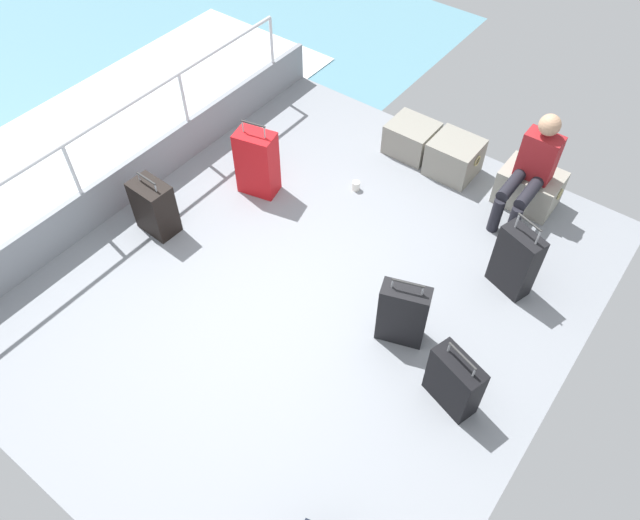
{
  "coord_description": "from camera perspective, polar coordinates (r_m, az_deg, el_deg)",
  "views": [
    {
      "loc": [
        2.09,
        -2.67,
        4.32
      ],
      "look_at": [
        -0.0,
        0.12,
        0.25
      ],
      "focal_mm": 34.08,
      "sensor_mm": 36.0,
      "label": 1
    }
  ],
  "objects": [
    {
      "name": "suitcase_2",
      "position": [
        5.5,
        17.88,
        -0.11
      ],
      "size": [
        0.41,
        0.3,
        0.82
      ],
      "color": "black",
      "rests_on": "ground_plane"
    },
    {
      "name": "sea_wake",
      "position": [
        7.82,
        -22.38,
        8.72
      ],
      "size": [
        12.0,
        12.0,
        0.01
      ],
      "color": "#598C9E",
      "rests_on": "ground_plane"
    },
    {
      "name": "gunwale_port",
      "position": [
        6.48,
        -16.3,
        7.98
      ],
      "size": [
        0.06,
        5.2,
        0.45
      ],
      "primitive_type": "cube",
      "color": "gray",
      "rests_on": "ground_plane"
    },
    {
      "name": "cargo_crate_2",
      "position": [
        6.45,
        19.04,
        6.46
      ],
      "size": [
        0.62,
        0.43,
        0.38
      ],
      "color": "gray",
      "rests_on": "ground_plane"
    },
    {
      "name": "cargo_crate_0",
      "position": [
        6.8,
        8.58,
        11.26
      ],
      "size": [
        0.53,
        0.44,
        0.35
      ],
      "color": "gray",
      "rests_on": "ground_plane"
    },
    {
      "name": "railing_port",
      "position": [
        6.15,
        -17.43,
        11.85
      ],
      "size": [
        0.04,
        4.2,
        1.02
      ],
      "color": "silver",
      "rests_on": "ground_plane"
    },
    {
      "name": "paper_cup",
      "position": [
        6.34,
        3.39,
        6.98
      ],
      "size": [
        0.08,
        0.08,
        0.1
      ],
      "primitive_type": "cylinder",
      "color": "white",
      "rests_on": "ground_plane"
    },
    {
      "name": "cargo_crate_1",
      "position": [
        6.59,
        12.48,
        9.4
      ],
      "size": [
        0.52,
        0.46,
        0.39
      ],
      "color": "gray",
      "rests_on": "ground_plane"
    },
    {
      "name": "ground_plane",
      "position": [
        5.51,
        -0.72,
        -2.67
      ],
      "size": [
        4.4,
        5.2,
        0.06
      ],
      "primitive_type": "cube",
      "color": "gray"
    },
    {
      "name": "suitcase_5",
      "position": [
        5.98,
        -15.29,
        4.79
      ],
      "size": [
        0.39,
        0.27,
        0.65
      ],
      "color": "black",
      "rests_on": "ground_plane"
    },
    {
      "name": "suitcase_4",
      "position": [
        6.16,
        -5.93,
        9.06
      ],
      "size": [
        0.43,
        0.33,
        0.84
      ],
      "color": "red",
      "rests_on": "ground_plane"
    },
    {
      "name": "passenger_seated",
      "position": [
        6.07,
        19.23,
        8.13
      ],
      "size": [
        0.34,
        0.66,
        1.08
      ],
      "color": "maroon",
      "rests_on": "ground_plane"
    },
    {
      "name": "suitcase_3",
      "position": [
        4.97,
        7.77,
        -5.04
      ],
      "size": [
        0.43,
        0.3,
        0.72
      ],
      "color": "black",
      "rests_on": "ground_plane"
    },
    {
      "name": "suitcase_1",
      "position": [
        4.75,
        12.48,
        -11.06
      ],
      "size": [
        0.46,
        0.31,
        0.63
      ],
      "color": "black",
      "rests_on": "ground_plane"
    }
  ]
}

